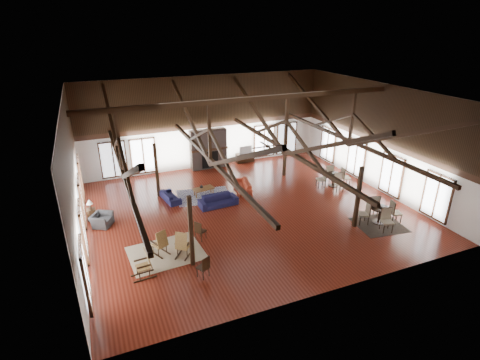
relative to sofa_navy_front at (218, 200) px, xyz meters
name	(u,v)px	position (x,y,z in m)	size (l,w,h in m)	color
floor	(249,210)	(1.30, -1.05, -0.30)	(16.00, 16.00, 0.00)	maroon
ceiling	(250,94)	(1.30, -1.05, 5.70)	(16.00, 14.00, 0.02)	black
wall_back	(206,123)	(1.30, 5.95, 2.70)	(16.00, 0.02, 6.00)	silver
wall_front	(334,220)	(1.30, -8.05, 2.70)	(16.00, 0.02, 6.00)	silver
wall_left	(73,180)	(-6.70, -1.05, 2.70)	(0.02, 14.00, 6.00)	silver
wall_right	(378,138)	(9.30, -1.05, 2.70)	(0.02, 14.00, 6.00)	silver
roof_truss	(249,135)	(1.30, -1.05, 3.73)	(15.60, 14.07, 3.14)	black
post_grid	(249,183)	(1.30, -1.05, 1.22)	(8.16, 7.16, 3.05)	black
fireplace	(208,149)	(1.30, 5.62, 0.99)	(2.50, 0.69, 2.60)	brown
ceiling_fan	(268,146)	(1.80, -2.05, 3.43)	(1.60, 1.60, 0.75)	black
sofa_navy_front	(218,200)	(0.00, 0.00, 0.00)	(2.06, 0.80, 0.60)	#151438
sofa_navy_left	(171,196)	(-2.21, 1.59, -0.06)	(0.65, 1.66, 0.48)	#151438
sofa_orange	(243,186)	(1.97, 1.33, -0.02)	(0.75, 1.91, 0.56)	maroon
coffee_table	(204,189)	(-0.34, 1.51, 0.09)	(1.25, 0.78, 0.45)	brown
vase	(201,186)	(-0.44, 1.58, 0.25)	(0.20, 0.20, 0.21)	#B2B2B2
armchair	(102,220)	(-5.86, 0.12, 0.01)	(0.95, 0.83, 0.62)	#2C2B2E
side_table_lamp	(91,212)	(-6.29, 0.95, 0.12)	(0.43, 0.43, 1.11)	black
rocking_chair_a	(161,243)	(-3.72, -3.37, 0.23)	(0.80, 0.99, 1.13)	olive
rocking_chair_b	(183,245)	(-2.91, -3.86, 0.25)	(0.94, 1.02, 1.17)	olive
rocking_chair_c	(145,264)	(-4.55, -4.61, 0.24)	(0.93, 0.56, 1.15)	olive
side_chair_a	(199,230)	(-1.91, -2.93, 0.25)	(0.56, 0.56, 0.94)	black
side_chair_b	(204,266)	(-2.50, -5.56, 0.24)	(0.53, 0.53, 0.94)	black
cafe_table_near	(380,212)	(6.61, -4.72, 0.26)	(2.20, 2.20, 1.13)	black
cafe_table_far	(334,178)	(7.19, -0.16, 0.24)	(2.11, 2.11, 1.08)	black
cup_near	(381,207)	(6.64, -4.71, 0.56)	(0.11, 0.11, 0.09)	#B2B2B2
cup_far	(333,173)	(7.15, -0.12, 0.53)	(0.13, 0.13, 0.10)	#B2B2B2
tv_console	(245,158)	(3.97, 5.70, 0.01)	(1.25, 0.47, 0.63)	black
television	(245,150)	(3.98, 5.70, 0.59)	(0.94, 0.12, 0.54)	#B2B2B2
rug_tan	(166,253)	(-3.53, -3.35, -0.29)	(3.02, 2.37, 0.01)	tan
rug_navy	(204,196)	(-0.37, 1.43, -0.30)	(2.90, 2.17, 0.01)	#1B1A49
rug_dark	(379,225)	(6.50, -4.91, -0.29)	(2.18, 1.98, 0.01)	black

